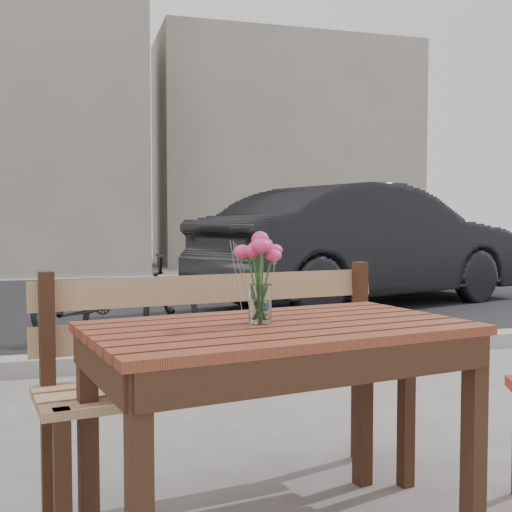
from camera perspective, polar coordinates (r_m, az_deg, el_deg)
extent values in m
cube|color=black|center=(8.97, -11.37, -4.08)|extent=(30.00, 8.00, 0.00)
cube|color=gray|center=(5.04, -7.57, -8.93)|extent=(30.00, 0.25, 0.12)
cube|color=gray|center=(17.92, 2.66, 9.08)|extent=(7.00, 3.00, 6.00)
cube|color=maroon|center=(2.14, 2.05, -6.42)|extent=(1.35, 0.93, 0.03)
cube|color=black|center=(2.33, 18.80, -15.52)|extent=(0.07, 0.07, 0.73)
cube|color=black|center=(2.33, -14.70, -15.43)|extent=(0.07, 0.07, 0.73)
cube|color=black|center=(2.78, 9.49, -12.34)|extent=(0.07, 0.07, 0.73)
cube|color=#A17F53|center=(2.56, -1.62, -11.01)|extent=(1.56, 0.64, 0.03)
cube|color=#A17F53|center=(2.71, -3.52, -4.73)|extent=(1.50, 0.26, 0.41)
cube|color=black|center=(2.29, -16.78, -18.95)|extent=(0.06, 0.06, 0.50)
cube|color=black|center=(2.82, 13.33, -14.65)|extent=(0.06, 0.06, 0.50)
cube|color=black|center=(2.55, -17.98, -11.69)|extent=(0.06, 0.06, 0.92)
cube|color=black|center=(3.03, 9.29, -9.22)|extent=(0.06, 0.06, 0.92)
cylinder|color=white|center=(2.14, 0.37, -4.27)|extent=(0.08, 0.08, 0.13)
cylinder|color=#2E642B|center=(2.13, 0.37, -2.55)|extent=(0.05, 0.05, 0.26)
imported|color=black|center=(8.74, 9.73, 0.92)|extent=(5.07, 3.07, 1.58)
imported|color=black|center=(6.13, -12.31, -3.61)|extent=(1.54, 0.56, 0.80)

